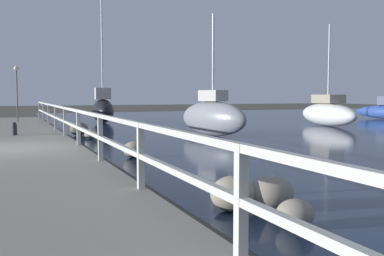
{
  "coord_description": "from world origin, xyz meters",
  "views": [
    {
      "loc": [
        0.12,
        -13.2,
        1.71
      ],
      "look_at": [
        4.27,
        -3.2,
        0.9
      ],
      "focal_mm": 42.0,
      "sensor_mm": 36.0,
      "label": 1
    }
  ],
  "objects": [
    {
      "name": "mooring_bollard",
      "position": [
        0.38,
        4.27,
        0.48
      ],
      "size": [
        0.17,
        0.17,
        0.48
      ],
      "color": "black",
      "rests_on": "dock_walkway"
    },
    {
      "name": "sailboat_black",
      "position": [
        5.54,
        14.0,
        0.87
      ],
      "size": [
        1.66,
        3.61,
        7.69
      ],
      "rotation": [
        0.0,
        0.0,
        -0.12
      ],
      "color": "black",
      "rests_on": "water_surface"
    },
    {
      "name": "boulder_water_edge",
      "position": [
        3.5,
        -8.51,
        0.19
      ],
      "size": [
        0.51,
        0.45,
        0.38
      ],
      "color": "gray",
      "rests_on": "ground"
    },
    {
      "name": "dock_lamp",
      "position": [
        0.68,
        12.53,
        2.47
      ],
      "size": [
        0.27,
        0.27,
        3.0
      ],
      "color": "#514C47",
      "rests_on": "dock_walkway"
    },
    {
      "name": "ground_plane",
      "position": [
        0.0,
        0.0,
        0.0
      ],
      "size": [
        120.0,
        120.0,
        0.0
      ],
      "primitive_type": "plane",
      "color": "#4C473D"
    },
    {
      "name": "dock_walkway",
      "position": [
        0.0,
        0.0,
        0.12
      ],
      "size": [
        4.28,
        36.0,
        0.24
      ],
      "color": "gray",
      "rests_on": "ground"
    },
    {
      "name": "boulder_downstream",
      "position": [
        2.91,
        5.83,
        0.28
      ],
      "size": [
        0.75,
        0.67,
        0.56
      ],
      "color": "#666056",
      "rests_on": "ground"
    },
    {
      "name": "sailboat_gray",
      "position": [
        8.02,
        3.58,
        0.79
      ],
      "size": [
        2.02,
        3.89,
        4.99
      ],
      "rotation": [
        0.0,
        0.0,
        0.29
      ],
      "color": "gray",
      "rests_on": "water_surface"
    },
    {
      "name": "sailboat_white",
      "position": [
        16.36,
        6.57,
        0.71
      ],
      "size": [
        2.15,
        5.3,
        5.49
      ],
      "rotation": [
        0.0,
        0.0,
        -0.16
      ],
      "color": "white",
      "rests_on": "water_surface"
    },
    {
      "name": "boulder_near_dock",
      "position": [
        3.7,
        -7.61,
        0.26
      ],
      "size": [
        0.69,
        0.62,
        0.52
      ],
      "color": "gray",
      "rests_on": "ground"
    },
    {
      "name": "boulder_far_strip",
      "position": [
        3.16,
        -7.46,
        0.26
      ],
      "size": [
        0.7,
        0.63,
        0.52
      ],
      "color": "gray",
      "rests_on": "ground"
    },
    {
      "name": "railing",
      "position": [
        2.04,
        -0.0,
        0.95
      ],
      "size": [
        0.1,
        32.5,
        1.04
      ],
      "color": "beige",
      "rests_on": "dock_walkway"
    },
    {
      "name": "boulder_mid_strip",
      "position": [
        3.13,
        4.24,
        0.19
      ],
      "size": [
        0.5,
        0.45,
        0.37
      ],
      "color": "gray",
      "rests_on": "ground"
    },
    {
      "name": "boulder_upstream",
      "position": [
        3.3,
        -1.44,
        0.22
      ],
      "size": [
        0.59,
        0.53,
        0.45
      ],
      "color": "gray",
      "rests_on": "ground"
    }
  ]
}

